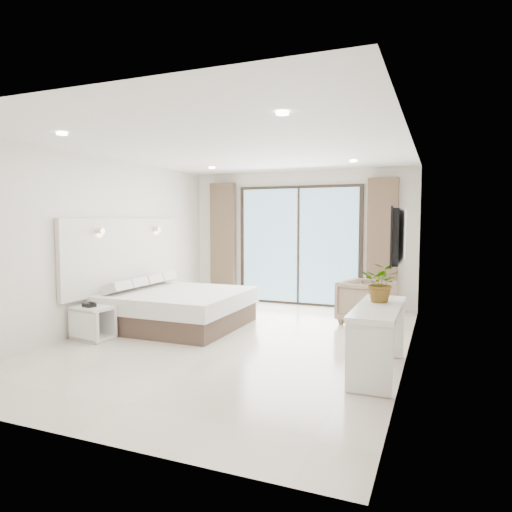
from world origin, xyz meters
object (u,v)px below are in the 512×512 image
object	(u,v)px
nightstand	(93,323)
console_desk	(378,325)
armchair	(367,300)
bed	(177,308)

from	to	relation	value
nightstand	console_desk	size ratio (longest dim) A/B	0.38
console_desk	armchair	bearing A→B (deg)	101.13
bed	armchair	size ratio (longest dim) A/B	2.57
nightstand	console_desk	distance (m)	4.02
bed	nightstand	distance (m)	1.35
console_desk	armchair	distance (m)	2.52
bed	armchair	xyz separation A→B (m)	(2.84, 1.33, 0.10)
bed	nightstand	world-z (taller)	bed
console_desk	bed	bearing A→B (deg)	161.02
bed	console_desk	distance (m)	3.52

